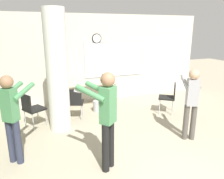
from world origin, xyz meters
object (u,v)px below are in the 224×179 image
Objects in this scene: folding_table at (90,84)px; bottle_on_table at (102,79)px; chair_mid_room at (169,96)px; chair_near_pillar at (32,108)px; person_playing_front at (106,114)px; person_watching_back at (12,113)px; chair_table_left at (75,101)px; person_playing_side at (191,99)px.

folding_table is 6.01× the size of bottle_on_table.
bottle_on_table is 2.07m from chair_mid_room.
person_playing_front reaches higher than chair_near_pillar.
chair_near_pillar is at bearing 77.34° from person_watching_back.
bottle_on_table is 3.25m from person_playing_front.
chair_table_left is 2.12m from person_watching_back.
chair_mid_room is at bearing -10.51° from chair_table_left.
person_playing_side is at bearing -42.58° from chair_table_left.
person_playing_side is at bearing -109.08° from chair_mid_room.
bottle_on_table is at bearing 111.45° from person_playing_side.
chair_mid_room is at bearing 70.92° from person_playing_side.
bottle_on_table is 0.30× the size of chair_near_pillar.
person_playing_side is at bearing 10.02° from person_playing_front.
bottle_on_table reaches higher than chair_table_left.
bottle_on_table is 3.37m from person_watching_back.
chair_near_pillar is at bearing 117.63° from person_playing_front.
person_playing_front is at bearing -100.59° from folding_table.
chair_mid_room is 3.16m from person_playing_front.
chair_table_left is 0.54× the size of person_watching_back.
bottle_on_table is (0.37, -0.04, 0.16)m from folding_table.
folding_table is 0.99× the size of person_playing_side.
chair_table_left is (1.07, 0.11, 0.00)m from chair_near_pillar.
chair_table_left is at bearing 169.49° from chair_mid_room.
chair_near_pillar is 2.52m from person_playing_front.
folding_table is 1.09m from chair_table_left.
person_playing_front is at bearing -107.08° from bottle_on_table.
folding_table is 1.77× the size of chair_table_left.
chair_table_left is 0.51× the size of person_playing_front.
folding_table is 3.21m from person_playing_front.
person_playing_front reaches higher than chair_mid_room.
chair_mid_room is (3.68, -0.38, 0.00)m from chair_near_pillar.
bottle_on_table is at bearing 44.05° from person_watching_back.
person_playing_side is at bearing -62.54° from folding_table.
chair_near_pillar is at bearing -151.27° from folding_table.
person_playing_front is at bearing -62.37° from chair_near_pillar.
bottle_on_table reaches higher than chair_near_pillar.
person_playing_side reaches higher than folding_table.
chair_mid_room is at bearing 35.58° from person_playing_front.
person_watching_back is (-2.42, -2.34, 0.08)m from bottle_on_table.
chair_near_pillar is (-1.73, -0.95, -0.20)m from folding_table.
person_watching_back is 3.52m from person_playing_side.
bottle_on_table is 2.32m from chair_near_pillar.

